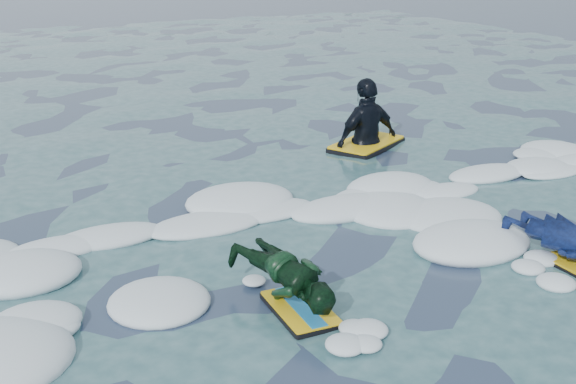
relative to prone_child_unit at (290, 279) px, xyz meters
The scene contains 4 objects.
ground 0.47m from the prone_child_unit, 50.49° to the left, with size 120.00×120.00×0.00m, color #1A273E.
foam_band 1.39m from the prone_child_unit, 79.21° to the left, with size 12.00×3.10×0.30m, color silver, non-canonical shape.
prone_child_unit is the anchor object (origin of this frame).
waiting_rider_unit 5.00m from the prone_child_unit, 50.25° to the left, with size 1.44×1.21×1.90m.
Camera 1 is at (-2.73, -5.26, 2.99)m, focal length 45.00 mm.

